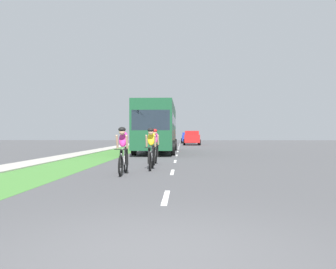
{
  "coord_description": "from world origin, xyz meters",
  "views": [
    {
      "loc": [
        0.35,
        -3.94,
        1.33
      ],
      "look_at": [
        -0.56,
        18.99,
        1.33
      ],
      "focal_mm": 38.29,
      "sensor_mm": 36.0,
      "label": 1
    }
  ],
  "objects_px": {
    "bus_dark_green": "(157,126)",
    "pickup_blue": "(188,138)",
    "cyclist_trailing": "(151,148)",
    "suv_red": "(192,138)",
    "cyclist_lead": "(123,150)",
    "cyclist_distant": "(155,146)"
  },
  "relations": [
    {
      "from": "bus_dark_green",
      "to": "pickup_blue",
      "type": "height_order",
      "value": "bus_dark_green"
    },
    {
      "from": "cyclist_lead",
      "to": "suv_red",
      "type": "distance_m",
      "value": 34.0
    },
    {
      "from": "bus_dark_green",
      "to": "pickup_blue",
      "type": "relative_size",
      "value": 2.27
    },
    {
      "from": "cyclist_trailing",
      "to": "suv_red",
      "type": "xyz_separation_m",
      "value": [
        2.37,
        32.13,
        0.14
      ]
    },
    {
      "from": "cyclist_lead",
      "to": "suv_red",
      "type": "bearing_deg",
      "value": 84.67
    },
    {
      "from": "bus_dark_green",
      "to": "pickup_blue",
      "type": "xyz_separation_m",
      "value": [
        2.78,
        28.72,
        -1.15
      ]
    },
    {
      "from": "cyclist_trailing",
      "to": "pickup_blue",
      "type": "bearing_deg",
      "value": 87.12
    },
    {
      "from": "cyclist_trailing",
      "to": "suv_red",
      "type": "distance_m",
      "value": 32.22
    },
    {
      "from": "cyclist_trailing",
      "to": "cyclist_distant",
      "type": "xyz_separation_m",
      "value": [
        -0.05,
        2.46,
        0.0
      ]
    },
    {
      "from": "cyclist_distant",
      "to": "pickup_blue",
      "type": "height_order",
      "value": "pickup_blue"
    },
    {
      "from": "suv_red",
      "to": "cyclist_distant",
      "type": "bearing_deg",
      "value": -94.67
    },
    {
      "from": "cyclist_trailing",
      "to": "pickup_blue",
      "type": "height_order",
      "value": "pickup_blue"
    },
    {
      "from": "cyclist_lead",
      "to": "pickup_blue",
      "type": "height_order",
      "value": "pickup_blue"
    },
    {
      "from": "cyclist_trailing",
      "to": "pickup_blue",
      "type": "relative_size",
      "value": 0.34
    },
    {
      "from": "cyclist_trailing",
      "to": "cyclist_lead",
      "type": "bearing_deg",
      "value": -114.67
    },
    {
      "from": "cyclist_lead",
      "to": "bus_dark_green",
      "type": "xyz_separation_m",
      "value": [
        0.11,
        14.82,
        1.17
      ]
    },
    {
      "from": "cyclist_lead",
      "to": "pickup_blue",
      "type": "relative_size",
      "value": 0.34
    },
    {
      "from": "bus_dark_green",
      "to": "suv_red",
      "type": "height_order",
      "value": "bus_dark_green"
    },
    {
      "from": "cyclist_distant",
      "to": "suv_red",
      "type": "relative_size",
      "value": 0.37
    },
    {
      "from": "cyclist_lead",
      "to": "suv_red",
      "type": "height_order",
      "value": "suv_red"
    },
    {
      "from": "cyclist_trailing",
      "to": "suv_red",
      "type": "bearing_deg",
      "value": 85.78
    },
    {
      "from": "cyclist_lead",
      "to": "suv_red",
      "type": "relative_size",
      "value": 0.37
    }
  ]
}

